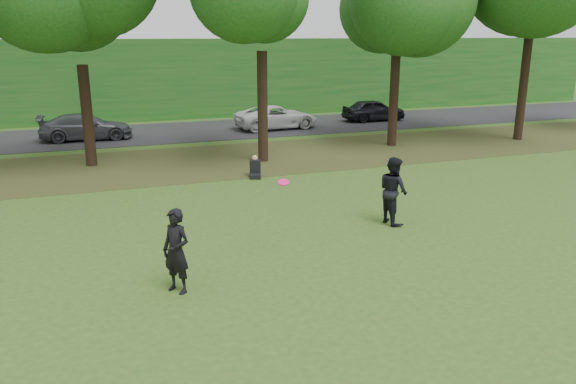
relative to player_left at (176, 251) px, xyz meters
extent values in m
plane|color=#2A4C17|center=(1.53, -0.71, -0.92)|extent=(120.00, 120.00, 0.00)
cube|color=#463119|center=(1.53, 12.29, -0.91)|extent=(60.00, 7.00, 0.01)
cube|color=black|center=(1.53, 20.29, -0.91)|extent=(70.00, 7.00, 0.02)
cube|color=#164F18|center=(1.53, 26.29, 1.58)|extent=(70.00, 3.00, 5.00)
imported|color=black|center=(0.00, 0.00, 0.00)|extent=(0.76, 0.80, 1.83)
imported|color=black|center=(6.57, 2.43, 0.06)|extent=(0.80, 1.00, 1.95)
imported|color=#46484F|center=(-1.58, 19.45, -0.23)|extent=(4.63, 1.99, 1.33)
imported|color=silver|center=(8.80, 19.46, -0.23)|extent=(4.93, 2.57, 1.33)
imported|color=black|center=(15.52, 20.26, -0.22)|extent=(3.96, 1.62, 1.35)
cylinder|color=#FF1573|center=(2.69, 0.88, 1.03)|extent=(0.36, 0.36, 0.12)
cube|color=black|center=(4.34, 8.82, -0.84)|extent=(0.54, 0.65, 0.16)
cube|color=black|center=(4.42, 9.09, -0.56)|extent=(0.50, 0.44, 0.56)
sphere|color=tan|center=(4.42, 9.09, -0.20)|extent=(0.22, 0.22, 0.22)
cylinder|color=black|center=(-1.47, 13.19, 1.14)|extent=(0.44, 0.44, 4.12)
cylinder|color=black|center=(5.53, 11.59, 1.39)|extent=(0.44, 0.44, 4.62)
cylinder|color=black|center=(12.53, 12.79, 1.31)|extent=(0.44, 0.44, 4.45)
cylinder|color=black|center=(19.53, 11.99, 1.67)|extent=(0.44, 0.44, 5.17)
camera|label=1|loc=(-1.51, -11.09, 4.38)|focal=35.00mm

